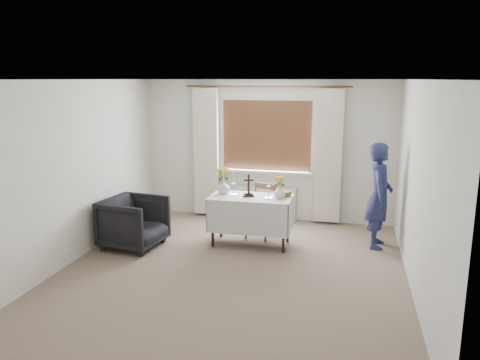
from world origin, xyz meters
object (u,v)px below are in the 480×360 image
(armchair, at_px, (134,222))
(flower_vase_right, at_px, (280,192))
(wooden_chair, at_px, (260,211))
(wooden_cross, at_px, (249,185))
(flower_vase_left, at_px, (223,187))
(person, at_px, (379,196))
(altar_table, at_px, (251,221))

(armchair, height_order, flower_vase_right, flower_vase_right)
(wooden_chair, relative_size, wooden_cross, 2.56)
(flower_vase_left, bearing_deg, person, 7.15)
(wooden_cross, bearing_deg, flower_vase_left, 148.60)
(altar_table, height_order, person, person)
(armchair, distance_m, flower_vase_right, 2.24)
(wooden_chair, relative_size, flower_vase_right, 4.74)
(wooden_chair, xyz_separation_m, armchair, (-1.78, -0.87, -0.05))
(wooden_chair, relative_size, armchair, 1.02)
(wooden_chair, bearing_deg, flower_vase_left, -136.94)
(wooden_cross, xyz_separation_m, flower_vase_left, (-0.42, 0.07, -0.06))
(altar_table, xyz_separation_m, wooden_chair, (0.08, 0.37, 0.05))
(wooden_cross, height_order, flower_vase_left, wooden_cross)
(altar_table, xyz_separation_m, armchair, (-1.70, -0.51, 0.00))
(person, height_order, wooden_cross, person)
(person, distance_m, wooden_cross, 1.96)
(wooden_chair, xyz_separation_m, wooden_cross, (-0.12, -0.36, 0.50))
(person, xyz_separation_m, wooden_cross, (-1.92, -0.36, 0.13))
(altar_table, xyz_separation_m, wooden_cross, (-0.04, 0.01, 0.55))
(wooden_cross, bearing_deg, person, -11.37)
(altar_table, distance_m, flower_vase_left, 0.67)
(wooden_chair, bearing_deg, person, 14.63)
(altar_table, height_order, wooden_chair, wooden_chair)
(wooden_cross, bearing_deg, wooden_chair, 49.76)
(person, relative_size, flower_vase_right, 8.71)
(person, height_order, flower_vase_right, person)
(wooden_cross, height_order, flower_vase_right, wooden_cross)
(altar_table, bearing_deg, person, 11.14)
(armchair, bearing_deg, person, -68.54)
(wooden_cross, relative_size, flower_vase_right, 1.85)
(wooden_cross, relative_size, flower_vase_left, 1.58)
(altar_table, xyz_separation_m, person, (1.89, 0.37, 0.42))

